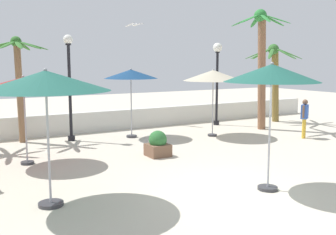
{
  "coord_description": "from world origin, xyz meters",
  "views": [
    {
      "loc": [
        -6.08,
        -6.98,
        3.11
      ],
      "look_at": [
        0.0,
        3.39,
        1.4
      ],
      "focal_mm": 42.74,
      "sensor_mm": 36.0,
      "label": 1
    }
  ],
  "objects_px": {
    "patio_umbrella_2": "(131,75)",
    "seagull_0": "(134,25)",
    "patio_umbrella_4": "(46,82)",
    "palm_tree_1": "(18,72)",
    "guest_1": "(305,115)",
    "patio_umbrella_3": "(213,76)",
    "patio_umbrella_0": "(272,74)",
    "lamp_post_1": "(217,69)",
    "palm_tree_2": "(261,57)",
    "palm_tree_0": "(274,72)",
    "patio_umbrella_5": "(23,83)",
    "lamp_post_2": "(69,76)",
    "planter": "(158,145)"
  },
  "relations": [
    {
      "from": "patio_umbrella_2",
      "to": "palm_tree_2",
      "type": "bearing_deg",
      "value": -11.76
    },
    {
      "from": "lamp_post_1",
      "to": "guest_1",
      "type": "distance_m",
      "value": 4.94
    },
    {
      "from": "patio_umbrella_0",
      "to": "patio_umbrella_2",
      "type": "xyz_separation_m",
      "value": [
        0.03,
        7.79,
        -0.24
      ]
    },
    {
      "from": "seagull_0",
      "to": "planter",
      "type": "relative_size",
      "value": 1.21
    },
    {
      "from": "palm_tree_0",
      "to": "lamp_post_2",
      "type": "bearing_deg",
      "value": 177.78
    },
    {
      "from": "patio_umbrella_3",
      "to": "lamp_post_1",
      "type": "xyz_separation_m",
      "value": [
        1.95,
        2.29,
        0.21
      ]
    },
    {
      "from": "palm_tree_1",
      "to": "patio_umbrella_0",
      "type": "bearing_deg",
      "value": -65.69
    },
    {
      "from": "patio_umbrella_2",
      "to": "guest_1",
      "type": "bearing_deg",
      "value": -31.78
    },
    {
      "from": "patio_umbrella_0",
      "to": "patio_umbrella_5",
      "type": "distance_m",
      "value": 7.13
    },
    {
      "from": "seagull_0",
      "to": "palm_tree_2",
      "type": "bearing_deg",
      "value": -47.42
    },
    {
      "from": "palm_tree_0",
      "to": "lamp_post_2",
      "type": "height_order",
      "value": "lamp_post_2"
    },
    {
      "from": "patio_umbrella_0",
      "to": "palm_tree_2",
      "type": "bearing_deg",
      "value": 48.22
    },
    {
      "from": "lamp_post_2",
      "to": "patio_umbrella_3",
      "type": "bearing_deg",
      "value": -20.82
    },
    {
      "from": "patio_umbrella_2",
      "to": "patio_umbrella_4",
      "type": "bearing_deg",
      "value": -127.97
    },
    {
      "from": "patio_umbrella_0",
      "to": "lamp_post_2",
      "type": "relative_size",
      "value": 0.75
    },
    {
      "from": "lamp_post_2",
      "to": "planter",
      "type": "xyz_separation_m",
      "value": [
        1.69,
        -3.97,
        -2.14
      ]
    },
    {
      "from": "patio_umbrella_0",
      "to": "patio_umbrella_2",
      "type": "distance_m",
      "value": 7.79
    },
    {
      "from": "patio_umbrella_3",
      "to": "palm_tree_2",
      "type": "height_order",
      "value": "palm_tree_2"
    },
    {
      "from": "patio_umbrella_2",
      "to": "lamp_post_1",
      "type": "relative_size",
      "value": 0.71
    },
    {
      "from": "patio_umbrella_0",
      "to": "patio_umbrella_3",
      "type": "relative_size",
      "value": 1.11
    },
    {
      "from": "patio_umbrella_2",
      "to": "planter",
      "type": "bearing_deg",
      "value": -100.87
    },
    {
      "from": "patio_umbrella_5",
      "to": "lamp_post_2",
      "type": "xyz_separation_m",
      "value": [
        2.23,
        2.87,
        0.07
      ]
    },
    {
      "from": "guest_1",
      "to": "palm_tree_2",
      "type": "bearing_deg",
      "value": 92.43
    },
    {
      "from": "patio_umbrella_2",
      "to": "patio_umbrella_5",
      "type": "bearing_deg",
      "value": -153.29
    },
    {
      "from": "palm_tree_2",
      "to": "planter",
      "type": "relative_size",
      "value": 6.3
    },
    {
      "from": "patio_umbrella_3",
      "to": "palm_tree_0",
      "type": "distance_m",
      "value": 5.32
    },
    {
      "from": "lamp_post_1",
      "to": "lamp_post_2",
      "type": "distance_m",
      "value": 7.3
    },
    {
      "from": "patio_umbrella_5",
      "to": "lamp_post_2",
      "type": "relative_size",
      "value": 0.66
    },
    {
      "from": "patio_umbrella_0",
      "to": "patio_umbrella_3",
      "type": "bearing_deg",
      "value": 64.35
    },
    {
      "from": "palm_tree_1",
      "to": "lamp_post_1",
      "type": "distance_m",
      "value": 9.05
    },
    {
      "from": "palm_tree_1",
      "to": "guest_1",
      "type": "bearing_deg",
      "value": -25.96
    },
    {
      "from": "patio_umbrella_2",
      "to": "lamp_post_2",
      "type": "height_order",
      "value": "lamp_post_2"
    },
    {
      "from": "patio_umbrella_2",
      "to": "palm_tree_2",
      "type": "relative_size",
      "value": 0.53
    },
    {
      "from": "patio_umbrella_4",
      "to": "palm_tree_0",
      "type": "height_order",
      "value": "palm_tree_0"
    },
    {
      "from": "patio_umbrella_3",
      "to": "palm_tree_2",
      "type": "bearing_deg",
      "value": 5.06
    },
    {
      "from": "patio_umbrella_4",
      "to": "palm_tree_2",
      "type": "height_order",
      "value": "palm_tree_2"
    },
    {
      "from": "palm_tree_0",
      "to": "seagull_0",
      "type": "relative_size",
      "value": 3.85
    },
    {
      "from": "patio_umbrella_3",
      "to": "palm_tree_0",
      "type": "relative_size",
      "value": 0.7
    },
    {
      "from": "lamp_post_1",
      "to": "seagull_0",
      "type": "bearing_deg",
      "value": 142.9
    },
    {
      "from": "patio_umbrella_2",
      "to": "seagull_0",
      "type": "height_order",
      "value": "seagull_0"
    },
    {
      "from": "patio_umbrella_4",
      "to": "palm_tree_1",
      "type": "relative_size",
      "value": 0.74
    },
    {
      "from": "patio_umbrella_4",
      "to": "lamp_post_2",
      "type": "distance_m",
      "value": 7.24
    },
    {
      "from": "patio_umbrella_4",
      "to": "patio_umbrella_5",
      "type": "height_order",
      "value": "patio_umbrella_4"
    },
    {
      "from": "patio_umbrella_3",
      "to": "guest_1",
      "type": "height_order",
      "value": "patio_umbrella_3"
    },
    {
      "from": "lamp_post_1",
      "to": "planter",
      "type": "bearing_deg",
      "value": -143.03
    },
    {
      "from": "seagull_0",
      "to": "palm_tree_1",
      "type": "bearing_deg",
      "value": -160.7
    },
    {
      "from": "patio_umbrella_2",
      "to": "patio_umbrella_4",
      "type": "distance_m",
      "value": 7.89
    },
    {
      "from": "patio_umbrella_5",
      "to": "palm_tree_1",
      "type": "xyz_separation_m",
      "value": [
        0.48,
        3.5,
        0.23
      ]
    },
    {
      "from": "planter",
      "to": "seagull_0",
      "type": "bearing_deg",
      "value": 70.16
    },
    {
      "from": "patio_umbrella_0",
      "to": "patio_umbrella_4",
      "type": "xyz_separation_m",
      "value": [
        -4.83,
        1.57,
        -0.12
      ]
    }
  ]
}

